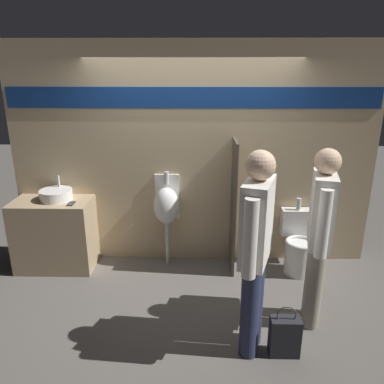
# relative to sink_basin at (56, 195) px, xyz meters

# --- Properties ---
(ground_plane) EXTENTS (16.00, 16.00, 0.00)m
(ground_plane) POSITION_rel_sink_basin_xyz_m (1.64, -0.36, -0.94)
(ground_plane) COLOR #5B5651
(display_wall) EXTENTS (4.41, 0.07, 2.70)m
(display_wall) POSITION_rel_sink_basin_xyz_m (1.64, 0.24, 0.42)
(display_wall) COLOR tan
(display_wall) RESTS_ON ground_plane
(sink_counter) EXTENTS (0.93, 0.52, 0.88)m
(sink_counter) POSITION_rel_sink_basin_xyz_m (-0.05, -0.05, -0.50)
(sink_counter) COLOR tan
(sink_counter) RESTS_ON ground_plane
(sink_basin) EXTENTS (0.38, 0.38, 0.26)m
(sink_basin) POSITION_rel_sink_basin_xyz_m (0.00, 0.00, 0.00)
(sink_basin) COLOR white
(sink_basin) RESTS_ON sink_counter
(cell_phone) EXTENTS (0.07, 0.14, 0.01)m
(cell_phone) POSITION_rel_sink_basin_xyz_m (0.23, -0.16, -0.06)
(cell_phone) COLOR #232328
(cell_phone) RESTS_ON sink_counter
(divider_near_counter) EXTENTS (0.03, 0.47, 1.61)m
(divider_near_counter) POSITION_rel_sink_basin_xyz_m (2.13, -0.03, -0.13)
(divider_near_counter) COLOR #4C4238
(divider_near_counter) RESTS_ON ground_plane
(urinal_near_counter) EXTENTS (0.32, 0.30, 1.19)m
(urinal_near_counter) POSITION_rel_sink_basin_xyz_m (1.32, 0.06, -0.15)
(urinal_near_counter) COLOR silver
(urinal_near_counter) RESTS_ON ground_plane
(toilet) EXTENTS (0.38, 0.52, 0.88)m
(toilet) POSITION_rel_sink_basin_xyz_m (2.94, -0.07, -0.62)
(toilet) COLOR white
(toilet) RESTS_ON ground_plane
(person_in_vest) EXTENTS (0.29, 0.59, 1.74)m
(person_in_vest) POSITION_rel_sink_basin_xyz_m (2.83, -1.06, 0.02)
(person_in_vest) COLOR gray
(person_in_vest) RESTS_ON ground_plane
(person_with_lanyard) EXTENTS (0.34, 0.60, 1.81)m
(person_with_lanyard) POSITION_rel_sink_basin_xyz_m (2.19, -1.44, 0.06)
(person_with_lanyard) COLOR #282D4C
(person_with_lanyard) RESTS_ON ground_plane
(shopping_bag) EXTENTS (0.26, 0.14, 0.49)m
(shopping_bag) POSITION_rel_sink_basin_xyz_m (2.47, -1.53, -0.75)
(shopping_bag) COLOR #232328
(shopping_bag) RESTS_ON ground_plane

